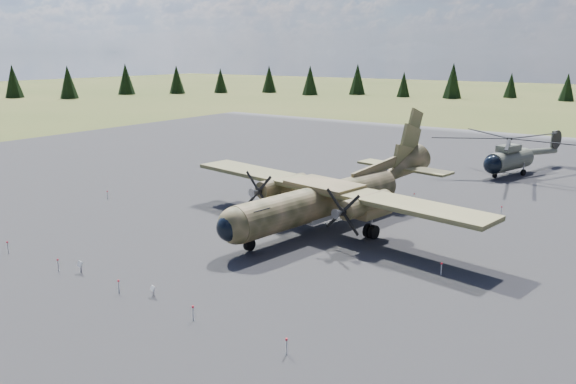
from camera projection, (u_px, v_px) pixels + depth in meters
The scene contains 8 objects.
ground at pixel (240, 230), 44.74m from camera, with size 500.00×500.00×0.00m, color brown.
apron at pixel (308, 203), 52.70m from camera, with size 120.00×120.00×0.04m, color #56555A.
transport_plane at pixel (332, 193), 45.43m from camera, with size 28.22×25.42×9.29m.
helicopter_near at pixel (511, 148), 63.96m from camera, with size 21.47×21.98×4.41m.
info_placard_left at pixel (80, 265), 35.85m from camera, with size 0.53×0.30×0.78m.
info_placard_right at pixel (153, 290), 32.38m from camera, with size 0.45×0.30×0.65m.
barrier_fence at pixel (235, 223), 44.82m from camera, with size 33.12×29.62×0.85m.
treeline at pixel (181, 179), 40.82m from camera, with size 316.29×318.32×10.88m.
Camera 1 is at (27.58, -32.81, 13.74)m, focal length 35.00 mm.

